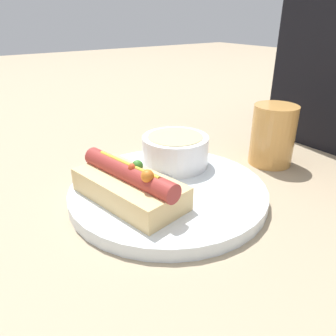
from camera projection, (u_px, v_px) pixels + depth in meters
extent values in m
plane|color=tan|center=(168.00, 197.00, 0.47)|extent=(4.00, 4.00, 0.00)
cylinder|color=white|center=(168.00, 191.00, 0.46)|extent=(0.28, 0.28, 0.02)
cube|color=#E5C17F|center=(130.00, 189.00, 0.42)|extent=(0.16, 0.10, 0.03)
cylinder|color=#9E332D|center=(129.00, 173.00, 0.41)|extent=(0.16, 0.05, 0.02)
sphere|color=#387A28|center=(137.00, 166.00, 0.40)|extent=(0.01, 0.01, 0.01)
sphere|color=orange|center=(150.00, 177.00, 0.38)|extent=(0.01, 0.01, 0.01)
sphere|color=orange|center=(148.00, 176.00, 0.38)|extent=(0.02, 0.02, 0.02)
sphere|color=#C63F1E|center=(132.00, 168.00, 0.40)|extent=(0.01, 0.01, 0.01)
cylinder|color=gold|center=(128.00, 165.00, 0.41)|extent=(0.11, 0.03, 0.01)
cylinder|color=white|center=(175.00, 151.00, 0.51)|extent=(0.10, 0.10, 0.05)
cylinder|color=#D1C184|center=(175.00, 139.00, 0.51)|extent=(0.08, 0.08, 0.01)
cube|color=#B7B7BC|center=(111.00, 174.00, 0.49)|extent=(0.08, 0.09, 0.00)
ellipsoid|color=#B7B7BC|center=(161.00, 174.00, 0.48)|extent=(0.05, 0.05, 0.01)
cylinder|color=#D8994C|center=(273.00, 135.00, 0.55)|extent=(0.07, 0.07, 0.10)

